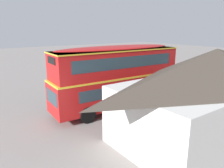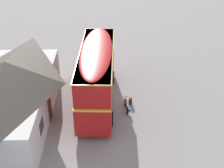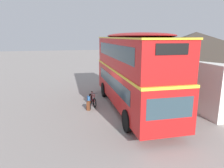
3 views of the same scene
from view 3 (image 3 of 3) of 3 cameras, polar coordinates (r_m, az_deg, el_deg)
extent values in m
plane|color=gray|center=(12.54, 4.12, -8.35)|extent=(120.00, 120.00, 0.00)
cylinder|color=black|center=(11.12, 16.22, -8.69)|extent=(1.11, 0.32, 1.10)
cylinder|color=black|center=(10.23, 4.27, -10.13)|extent=(1.11, 0.32, 1.10)
cylinder|color=black|center=(16.53, 5.92, -1.09)|extent=(1.11, 0.32, 1.10)
cylinder|color=black|center=(15.94, -2.22, -1.56)|extent=(1.11, 0.32, 1.10)
cube|color=red|center=(13.08, 5.38, -0.50)|extent=(10.06, 2.85, 2.10)
cube|color=yellow|center=(12.87, 5.48, 4.18)|extent=(10.08, 2.88, 0.12)
cube|color=red|center=(12.76, 5.58, 8.53)|extent=(9.76, 2.79, 1.90)
ellipsoid|color=red|center=(12.72, 5.69, 13.16)|extent=(9.56, 2.74, 0.36)
cube|color=#2D424C|center=(8.62, 15.75, -6.45)|extent=(0.13, 2.05, 0.90)
cube|color=black|center=(8.28, 16.32, 9.26)|extent=(0.11, 1.38, 0.44)
cube|color=#2D424C|center=(12.88, -0.12, 0.71)|extent=(7.78, 0.32, 0.76)
cube|color=#2D424C|center=(12.42, 0.20, 9.16)|extent=(8.18, 0.33, 0.80)
cube|color=#2D424C|center=(13.63, 10.11, 1.19)|extent=(7.78, 0.32, 0.76)
cube|color=#2D424C|center=(13.18, 10.68, 9.16)|extent=(8.18, 0.33, 0.80)
cube|color=yellow|center=(12.72, 5.67, 12.62)|extent=(9.86, 2.88, 0.08)
torus|color=black|center=(13.54, -4.85, -5.20)|extent=(0.68, 0.14, 0.68)
torus|color=black|center=(14.51, -5.95, -3.96)|extent=(0.68, 0.14, 0.68)
cylinder|color=#B2B2B7|center=(13.54, -4.85, -5.20)|extent=(0.06, 0.10, 0.05)
cylinder|color=#B2B2B7|center=(14.51, -5.95, -3.96)|extent=(0.06, 0.10, 0.05)
cylinder|color=maroon|center=(13.73, -5.18, -3.83)|extent=(0.48, 0.08, 0.65)
cylinder|color=maroon|center=(13.71, -5.28, -2.53)|extent=(0.59, 0.09, 0.06)
cylinder|color=maroon|center=(14.00, -5.49, -3.54)|extent=(0.18, 0.05, 0.62)
cylinder|color=maroon|center=(14.27, -5.67, -4.38)|extent=(0.55, 0.08, 0.09)
cylinder|color=maroon|center=(14.25, -5.77, -3.13)|extent=(0.43, 0.06, 0.57)
cylinder|color=maroon|center=(13.49, -4.90, -4.01)|extent=(0.09, 0.04, 0.57)
cylinder|color=black|center=(13.42, -4.96, -2.60)|extent=(0.07, 0.46, 0.03)
ellipsoid|color=black|center=(13.99, -5.61, -2.13)|extent=(0.27, 0.12, 0.06)
cube|color=#2D609E|center=(14.45, -6.55, -3.97)|extent=(0.29, 0.17, 0.32)
cylinder|color=silver|center=(13.73, -5.18, -3.83)|extent=(0.07, 0.07, 0.18)
cube|color=#592D19|center=(13.21, -6.48, -6.04)|extent=(0.38, 0.31, 0.54)
ellipsoid|color=#592D19|center=(13.13, -6.51, -4.94)|extent=(0.36, 0.29, 0.10)
cube|color=#3E2011|center=(13.26, -6.97, -6.35)|extent=(0.23, 0.12, 0.19)
cylinder|color=black|center=(13.10, -6.08, -6.19)|extent=(0.05, 0.05, 0.43)
cylinder|color=black|center=(13.27, -5.92, -5.94)|extent=(0.05, 0.05, 0.43)
cylinder|color=#338CBF|center=(13.72, -6.41, -6.01)|extent=(0.07, 0.07, 0.22)
cylinder|color=black|center=(13.68, -6.42, -5.52)|extent=(0.04, 0.04, 0.03)
cube|color=silver|center=(18.03, 21.46, 2.53)|extent=(11.86, 5.40, 3.12)
pyramid|color=#4C4238|center=(17.78, 22.12, 10.32)|extent=(12.26, 5.80, 1.79)
cube|color=#3D2319|center=(16.69, 13.91, 0.49)|extent=(1.10, 0.05, 2.10)
cube|color=#2D424C|center=(19.16, 9.75, 4.30)|extent=(1.10, 0.05, 0.90)
cube|color=#2D424C|center=(14.10, 19.83, 0.58)|extent=(1.10, 0.05, 0.90)
camera|label=1|loc=(17.44, 68.54, 9.70)|focal=35.09mm
camera|label=2|loc=(34.12, -9.46, 29.08)|focal=48.06mm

